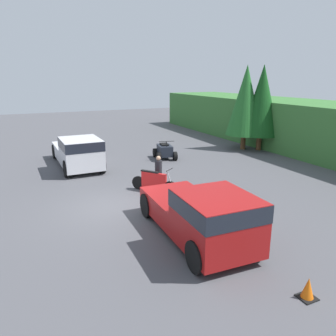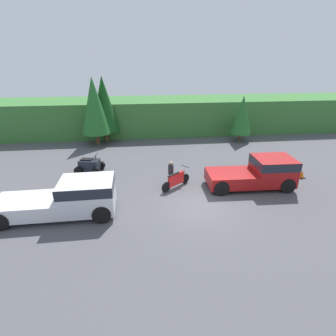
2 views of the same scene
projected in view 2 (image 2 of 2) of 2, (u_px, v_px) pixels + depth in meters
ground_plane at (199, 205)px, 14.36m from camera, size 80.00×80.00×0.00m
hillside_backdrop at (167, 115)px, 28.34m from camera, size 44.00×6.00×3.45m
tree_left at (94, 106)px, 23.13m from camera, size 2.65×2.65×6.02m
tree_mid_left at (104, 104)px, 23.98m from camera, size 2.66×2.66×6.04m
tree_mid_right at (242, 115)px, 24.42m from camera, size 1.90×1.90×4.31m
pickup_truck_red at (259, 172)px, 16.08m from camera, size 5.28×2.34×1.88m
pickup_truck_second at (69, 197)px, 13.15m from camera, size 5.89×2.25×1.88m
dirt_bike at (176, 180)px, 16.14m from camera, size 1.92×1.53×1.19m
quad_atv at (90, 165)px, 18.40m from camera, size 2.04×1.61×1.25m
rider_person at (171, 172)px, 16.28m from camera, size 0.44×0.44×1.63m
traffic_cone at (302, 174)px, 17.54m from camera, size 0.42×0.42×0.55m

